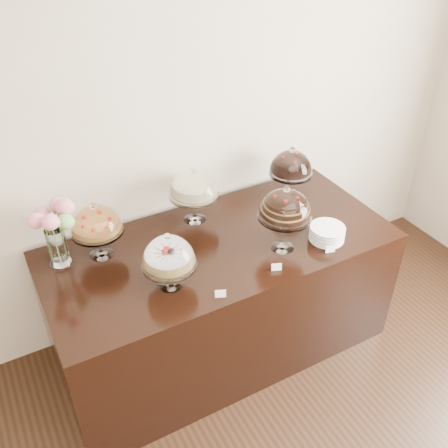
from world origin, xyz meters
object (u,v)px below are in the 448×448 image
cake_stand_cheesecake (194,186)px  display_counter (220,296)px  plate_stack (327,233)px  flower_vase (55,226)px  cake_stand_sugar_sponge (169,255)px  cake_stand_choco_layer (286,206)px  cake_stand_dark_choco (291,165)px  cake_stand_fruit_tart (96,222)px

cake_stand_cheesecake → display_counter: bearing=-86.3°
plate_stack → flower_vase: bearing=159.5°
cake_stand_sugar_sponge → cake_stand_cheesecake: size_ratio=0.91×
cake_stand_choco_layer → cake_stand_cheesecake: size_ratio=1.14×
display_counter → cake_stand_dark_choco: bearing=20.8°
cake_stand_choco_layer → cake_stand_dark_choco: size_ratio=1.15×
cake_stand_sugar_sponge → cake_stand_cheesecake: 0.65m
cake_stand_dark_choco → flower_vase: (-1.61, 0.02, 0.02)m
cake_stand_sugar_sponge → cake_stand_choco_layer: size_ratio=0.80×
flower_vase → cake_stand_cheesecake: bearing=2.4°
display_counter → cake_stand_fruit_tart: cake_stand_fruit_tart is taller
display_counter → cake_stand_choco_layer: bearing=-34.1°
cake_stand_cheesecake → flower_vase: (-0.89, -0.04, 0.01)m
display_counter → cake_stand_cheesecake: (-0.02, 0.32, 0.70)m
cake_stand_choco_layer → flower_vase: cake_stand_choco_layer is taller
cake_stand_sugar_sponge → plate_stack: cake_stand_sugar_sponge is taller
display_counter → cake_stand_cheesecake: cake_stand_cheesecake is taller
flower_vase → cake_stand_dark_choco: bearing=-0.6°
plate_stack → cake_stand_choco_layer: bearing=166.6°
plate_stack → cake_stand_sugar_sponge: bearing=175.1°
cake_stand_choco_layer → plate_stack: (0.29, -0.07, -0.25)m
cake_stand_dark_choco → flower_vase: flower_vase is taller
cake_stand_sugar_sponge → plate_stack: 1.04m
cake_stand_dark_choco → display_counter: bearing=-159.2°
cake_stand_choco_layer → plate_stack: 0.39m
cake_stand_dark_choco → plate_stack: bearing=-99.5°
cake_stand_sugar_sponge → cake_stand_fruit_tart: cake_stand_fruit_tart is taller
cake_stand_cheesecake → cake_stand_fruit_tart: size_ratio=1.05×
cake_stand_dark_choco → cake_stand_sugar_sponge: bearing=-157.6°
cake_stand_choco_layer → display_counter: bearing=145.9°
cake_stand_choco_layer → cake_stand_sugar_sponge: bearing=178.5°
display_counter → flower_vase: size_ratio=5.09×
flower_vase → plate_stack: bearing=-20.5°
cake_stand_choco_layer → cake_stand_dark_choco: bearing=51.7°
cake_stand_sugar_sponge → cake_stand_cheesecake: cake_stand_cheesecake is taller
display_counter → plate_stack: 0.84m
cake_stand_cheesecake → cake_stand_choco_layer: bearing=-57.6°
cake_stand_cheesecake → cake_stand_fruit_tart: cake_stand_cheesecake is taller
display_counter → cake_stand_dark_choco: (0.70, 0.27, 0.70)m
cake_stand_sugar_sponge → plate_stack: (1.03, -0.09, -0.16)m
cake_stand_choco_layer → cake_stand_dark_choco: cake_stand_choco_layer is taller
cake_stand_dark_choco → cake_stand_fruit_tart: 1.38m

